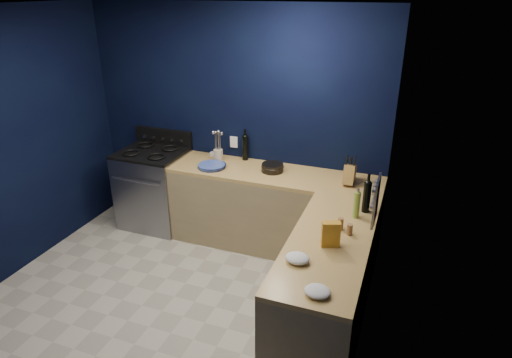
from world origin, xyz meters
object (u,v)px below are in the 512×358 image
at_px(utensil_crock, 218,155).
at_px(crouton_bag, 331,234).
at_px(plate_stack, 212,166).
at_px(knife_block, 350,175).
at_px(gas_range, 155,189).

relative_size(utensil_crock, crouton_bag, 0.65).
relative_size(plate_stack, crouton_bag, 1.45).
bearing_deg(knife_block, crouton_bag, -87.21).
distance_m(plate_stack, knife_block, 1.50).
height_order(plate_stack, knife_block, knife_block).
distance_m(utensil_crock, crouton_bag, 2.07).
relative_size(gas_range, knife_block, 4.64).
distance_m(plate_stack, crouton_bag, 1.92).
bearing_deg(plate_stack, gas_range, 174.12).
bearing_deg(utensil_crock, knife_block, -4.57).
bearing_deg(knife_block, utensil_crock, 175.52).
xyz_separation_m(knife_block, crouton_bag, (0.06, -1.22, 0.00)).
relative_size(utensil_crock, knife_block, 0.68).
height_order(utensil_crock, crouton_bag, crouton_bag).
bearing_deg(utensil_crock, crouton_bag, -40.50).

